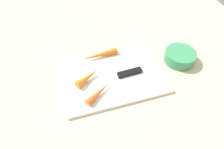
% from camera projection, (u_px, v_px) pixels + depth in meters
% --- Properties ---
extents(ground_plane, '(1.40, 1.40, 0.00)m').
position_uv_depth(ground_plane, '(112.00, 77.00, 0.74)').
color(ground_plane, '#C6B793').
extents(cutting_board, '(0.36, 0.26, 0.01)m').
position_uv_depth(cutting_board, '(112.00, 76.00, 0.73)').
color(cutting_board, white).
rests_on(cutting_board, ground_plane).
extents(knife, '(0.20, 0.03, 0.01)m').
position_uv_depth(knife, '(126.00, 74.00, 0.72)').
color(knife, '#B7B7BC').
rests_on(knife, cutting_board).
extents(carrot_longest, '(0.15, 0.04, 0.02)m').
position_uv_depth(carrot_longest, '(98.00, 55.00, 0.78)').
color(carrot_longest, orange).
rests_on(carrot_longest, cutting_board).
extents(carrot_medium, '(0.10, 0.08, 0.02)m').
position_uv_depth(carrot_medium, '(99.00, 93.00, 0.66)').
color(carrot_medium, orange).
rests_on(carrot_medium, cutting_board).
extents(carrot_shortest, '(0.10, 0.07, 0.03)m').
position_uv_depth(carrot_shortest, '(88.00, 77.00, 0.70)').
color(carrot_shortest, orange).
rests_on(carrot_shortest, cutting_board).
extents(small_bowl, '(0.12, 0.12, 0.04)m').
position_uv_depth(small_bowl, '(180.00, 56.00, 0.78)').
color(small_bowl, '#388C59').
rests_on(small_bowl, ground_plane).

